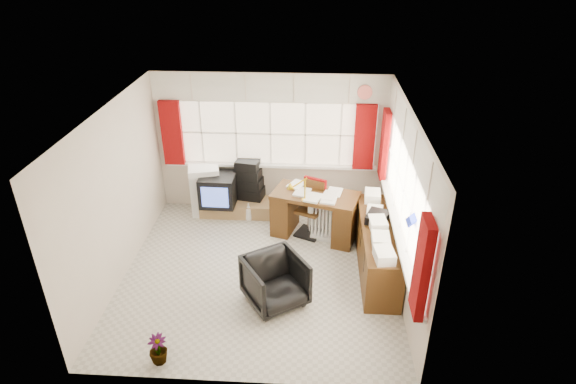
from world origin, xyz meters
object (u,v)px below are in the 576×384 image
at_px(radiator, 324,226).
at_px(task_chair, 312,205).
at_px(desk, 315,212).
at_px(credenza, 377,247).
at_px(mini_fridge, 205,188).
at_px(desk_lamp, 305,184).
at_px(office_chair, 275,281).
at_px(crt_tv, 218,190).
at_px(tv_bench, 240,207).

bearing_deg(radiator, task_chair, 129.91).
xyz_separation_m(desk, credenza, (0.93, -0.88, -0.04)).
bearing_deg(mini_fridge, desk_lamp, -27.68).
distance_m(radiator, mini_fridge, 2.30).
xyz_separation_m(desk_lamp, office_chair, (-0.35, -1.47, -0.73)).
height_order(desk, desk_lamp, desk_lamp).
xyz_separation_m(radiator, credenza, (0.78, -0.77, 0.15)).
distance_m(office_chair, mini_fridge, 2.83).
distance_m(desk_lamp, mini_fridge, 2.14).
height_order(desk_lamp, crt_tv, desk_lamp).
height_order(credenza, tv_bench, credenza).
xyz_separation_m(desk_lamp, task_chair, (0.12, 0.35, -0.56)).
bearing_deg(mini_fridge, office_chair, -58.76).
xyz_separation_m(office_chair, crt_tv, (-1.19, 2.23, 0.18)).
distance_m(task_chair, credenza, 1.40).
distance_m(desk, credenza, 1.28).
relative_size(desk, office_chair, 1.98).
relative_size(desk, desk_lamp, 3.61).
bearing_deg(mini_fridge, credenza, -28.78).
relative_size(office_chair, credenza, 0.38).
bearing_deg(mini_fridge, desk, -19.94).
distance_m(office_chair, credenza, 1.66).
relative_size(desk, tv_bench, 1.07).
distance_m(desk_lamp, credenza, 1.44).
height_order(radiator, tv_bench, radiator).
distance_m(office_chair, tv_bench, 2.49).
distance_m(tv_bench, mini_fridge, 0.71).
bearing_deg(desk_lamp, desk, 54.70).
bearing_deg(credenza, crt_tv, 151.76).
bearing_deg(tv_bench, crt_tv, -163.49).
height_order(desk_lamp, task_chair, desk_lamp).
xyz_separation_m(radiator, mini_fridge, (-2.13, 0.83, 0.20)).
height_order(desk, credenza, credenza).
bearing_deg(crt_tv, credenza, -28.24).
distance_m(credenza, tv_bench, 2.75).
distance_m(desk_lamp, office_chair, 1.68).
bearing_deg(desk_lamp, radiator, 20.76).
bearing_deg(tv_bench, mini_fridge, 172.82).
height_order(desk, task_chair, task_chair).
bearing_deg(credenza, mini_fridge, 151.22).
height_order(radiator, credenza, credenza).
bearing_deg(crt_tv, office_chair, -61.97).
bearing_deg(tv_bench, task_chair, -21.77).
bearing_deg(task_chair, mini_fridge, 162.79).
relative_size(task_chair, mini_fridge, 1.08).
relative_size(tv_bench, mini_fridge, 1.57).
height_order(office_chair, mini_fridge, mini_fridge).
bearing_deg(task_chair, office_chair, -104.37).
bearing_deg(credenza, tv_bench, 146.29).
bearing_deg(desk, crt_tv, 162.60).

